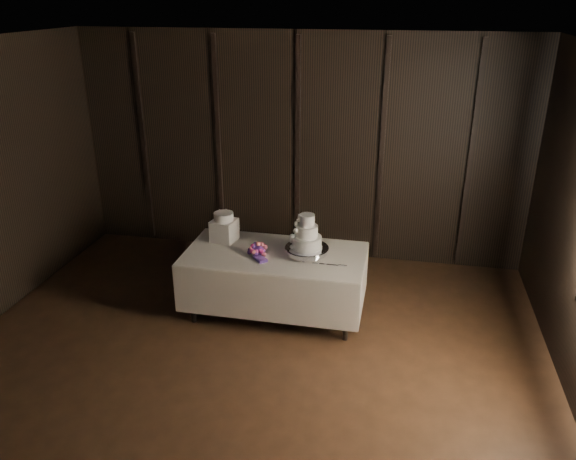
{
  "coord_description": "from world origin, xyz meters",
  "views": [
    {
      "loc": [
        1.35,
        -3.66,
        3.41
      ],
      "look_at": [
        0.22,
        1.79,
        1.05
      ],
      "focal_mm": 35.0,
      "sensor_mm": 36.0,
      "label": 1
    }
  ],
  "objects_px": {
    "cake_stand": "(307,251)",
    "wedding_cake": "(304,235)",
    "display_table": "(275,281)",
    "box_pedestal": "(224,230)",
    "small_cake": "(224,217)",
    "bouquet": "(258,250)"
  },
  "relations": [
    {
      "from": "display_table",
      "to": "bouquet",
      "type": "distance_m",
      "value": 0.44
    },
    {
      "from": "bouquet",
      "to": "display_table",
      "type": "bearing_deg",
      "value": 26.17
    },
    {
      "from": "cake_stand",
      "to": "box_pedestal",
      "type": "relative_size",
      "value": 1.86
    },
    {
      "from": "display_table",
      "to": "cake_stand",
      "type": "relative_size",
      "value": 4.12
    },
    {
      "from": "wedding_cake",
      "to": "box_pedestal",
      "type": "height_order",
      "value": "wedding_cake"
    },
    {
      "from": "display_table",
      "to": "small_cake",
      "type": "bearing_deg",
      "value": 161.06
    },
    {
      "from": "wedding_cake",
      "to": "box_pedestal",
      "type": "distance_m",
      "value": 1.0
    },
    {
      "from": "display_table",
      "to": "box_pedestal",
      "type": "distance_m",
      "value": 0.83
    },
    {
      "from": "small_cake",
      "to": "bouquet",
      "type": "bearing_deg",
      "value": -32.37
    },
    {
      "from": "wedding_cake",
      "to": "bouquet",
      "type": "relative_size",
      "value": 1.01
    },
    {
      "from": "small_cake",
      "to": "cake_stand",
      "type": "bearing_deg",
      "value": -11.18
    },
    {
      "from": "cake_stand",
      "to": "small_cake",
      "type": "height_order",
      "value": "small_cake"
    },
    {
      "from": "box_pedestal",
      "to": "small_cake",
      "type": "relative_size",
      "value": 1.15
    },
    {
      "from": "display_table",
      "to": "small_cake",
      "type": "xyz_separation_m",
      "value": [
        -0.65,
        0.23,
        0.64
      ]
    },
    {
      "from": "cake_stand",
      "to": "box_pedestal",
      "type": "height_order",
      "value": "box_pedestal"
    },
    {
      "from": "display_table",
      "to": "wedding_cake",
      "type": "xyz_separation_m",
      "value": [
        0.33,
        0.01,
        0.59
      ]
    },
    {
      "from": "wedding_cake",
      "to": "small_cake",
      "type": "xyz_separation_m",
      "value": [
        -0.97,
        0.21,
        0.05
      ]
    },
    {
      "from": "cake_stand",
      "to": "bouquet",
      "type": "xyz_separation_m",
      "value": [
        -0.52,
        -0.11,
        0.02
      ]
    },
    {
      "from": "display_table",
      "to": "cake_stand",
      "type": "bearing_deg",
      "value": 4.67
    },
    {
      "from": "cake_stand",
      "to": "wedding_cake",
      "type": "distance_m",
      "value": 0.2
    },
    {
      "from": "display_table",
      "to": "wedding_cake",
      "type": "bearing_deg",
      "value": 2.23
    },
    {
      "from": "display_table",
      "to": "cake_stand",
      "type": "height_order",
      "value": "cake_stand"
    }
  ]
}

